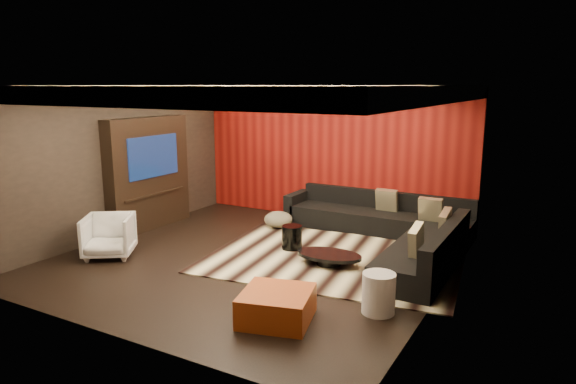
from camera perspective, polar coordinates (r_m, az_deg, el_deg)
The scene contains 26 objects.
floor at distance 8.53m, azimuth -3.76°, elevation -7.51°, with size 6.00×6.00×0.02m, color black.
ceiling at distance 8.05m, azimuth -4.03°, elevation 11.79°, with size 6.00×6.00×0.02m, color silver.
wall_back at distance 10.79m, azimuth 4.86°, elevation 4.27°, with size 6.00×0.02×2.80m, color black.
wall_left at distance 10.12m, azimuth -18.37°, elevation 3.21°, with size 0.02×6.00×2.80m, color black.
wall_right at distance 7.03m, azimuth 17.16°, elevation -0.29°, with size 0.02×6.00×2.80m, color black.
red_feature_wall at distance 10.76m, azimuth 4.78°, elevation 4.25°, with size 5.98×0.05×2.78m, color #6B0C0A.
soffit_back at distance 10.42m, azimuth 4.27°, elevation 11.13°, with size 6.00×0.60×0.22m, color silver.
soffit_front at distance 5.98m, azimuth -18.53°, elevation 10.06°, with size 6.00×0.60×0.22m, color silver.
soffit_left at distance 9.79m, azimuth -17.61°, elevation 10.58°, with size 0.60×4.80×0.22m, color silver.
soffit_right at distance 6.96m, azimuth 15.29°, elevation 10.42°, with size 0.60×4.80×0.22m, color silver.
cove_back at distance 10.11m, azimuth 3.44°, elevation 10.61°, with size 4.80×0.08×0.04m, color #FFD899.
cove_front at distance 6.21m, azimuth -16.15°, elevation 9.42°, with size 4.80×0.08×0.04m, color #FFD899.
cove_left at distance 9.55m, azimuth -16.15°, elevation 10.10°, with size 0.08×4.80×0.04m, color #FFD899.
cove_right at distance 7.05m, azimuth 12.53°, elevation 9.83°, with size 0.08×4.80×0.04m, color #FFD899.
tv_surround at distance 10.46m, azimuth -15.26°, elevation 1.99°, with size 0.30×2.00×2.20m, color black.
tv_screen at distance 10.30m, azimuth -14.72°, elevation 3.84°, with size 0.04×1.30×0.80m, color black.
tv_shelf at distance 10.42m, azimuth -14.51°, elevation -0.24°, with size 0.04×1.60×0.04m, color black.
rug at distance 8.52m, azimuth 5.08°, elevation -7.41°, with size 4.00×3.00×0.02m, color beige.
coffee_table at distance 8.22m, azimuth 4.57°, elevation -7.41°, with size 1.06×1.06×0.18m, color black.
drum_stool at distance 8.91m, azimuth 0.44°, elevation -5.05°, with size 0.35×0.35×0.41m, color black.
striped_pouf at distance 10.26m, azimuth -1.09°, elevation -3.06°, with size 0.57×0.57×0.31m, color beige.
white_side_table at distance 6.62m, azimuth 10.03°, elevation -11.02°, with size 0.42×0.42×0.52m, color silver.
orange_ottoman at distance 6.37m, azimuth -1.26°, elevation -12.54°, with size 0.83×0.83×0.37m, color #9E4914.
armchair at distance 9.04m, azimuth -19.29°, elevation -4.63°, with size 0.76×0.78×0.71m, color silver.
sectional_sofa at distance 9.36m, azimuth 11.54°, elevation -4.21°, with size 3.65×3.50×0.75m.
throw_pillows at distance 8.98m, azimuth 14.30°, elevation -2.67°, with size 1.65×2.69×0.50m.
Camera 1 is at (4.40, -6.74, 2.81)m, focal length 32.00 mm.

